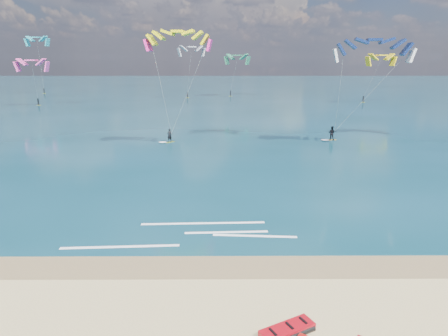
% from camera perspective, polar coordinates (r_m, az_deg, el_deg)
% --- Properties ---
extents(ground, '(320.00, 320.00, 0.00)m').
position_cam_1_polar(ground, '(55.32, -3.02, 5.35)').
color(ground, tan).
rests_on(ground, ground).
extents(wet_sand_strip, '(320.00, 2.40, 0.01)m').
position_cam_1_polar(wet_sand_strip, '(20.12, -7.93, -13.73)').
color(wet_sand_strip, olive).
rests_on(wet_sand_strip, ground).
extents(sea, '(320.00, 200.00, 0.04)m').
position_cam_1_polar(sea, '(118.81, -1.60, 10.86)').
color(sea, '#0B333C').
rests_on(sea, ground).
extents(packed_kite_left, '(2.50, 1.97, 0.37)m').
position_cam_1_polar(packed_kite_left, '(16.01, 8.99, -22.41)').
color(packed_kite_left, '#A80813').
rests_on(packed_kite_left, ground).
extents(kitesurfer_main, '(7.66, 6.84, 13.54)m').
position_cam_1_polar(kitesurfer_main, '(44.08, -7.19, 11.91)').
color(kitesurfer_main, '#A4CA17').
rests_on(kitesurfer_main, sea).
extents(kitesurfer_far, '(8.98, 7.70, 13.10)m').
position_cam_1_polar(kitesurfer_far, '(47.02, 17.95, 11.17)').
color(kitesurfer_far, gold).
rests_on(kitesurfer_far, sea).
extents(shoreline_foam, '(12.84, 3.65, 0.01)m').
position_cam_1_polar(shoreline_foam, '(23.21, -3.82, -9.32)').
color(shoreline_foam, white).
rests_on(shoreline_foam, ground).
extents(distant_kites, '(86.71, 29.67, 14.65)m').
position_cam_1_polar(distant_kites, '(96.33, -8.47, 13.03)').
color(distant_kites, '#96949C').
rests_on(distant_kites, ground).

